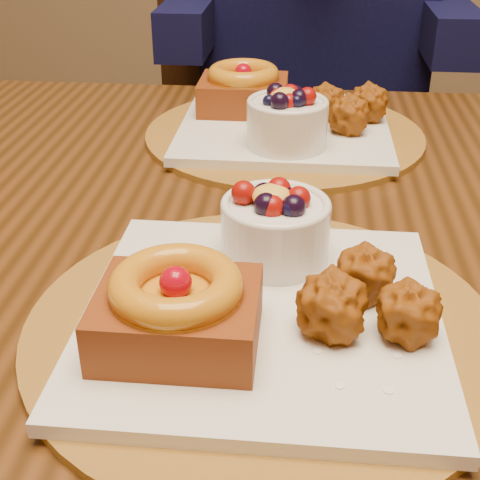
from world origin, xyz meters
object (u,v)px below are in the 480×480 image
place_setting_near (259,296)px  chair_far (251,184)px  place_setting_far (282,117)px  dining_table (274,268)px

place_setting_near → chair_far: bearing=95.0°
chair_far → place_setting_far: bearing=-76.5°
place_setting_far → chair_far: (-0.07, 0.42, -0.29)m
place_setting_near → place_setting_far: size_ratio=1.00×
dining_table → place_setting_near: place_setting_near is taller
place_setting_far → chair_far: bearing=100.0°
dining_table → place_setting_near: (-0.00, -0.21, 0.11)m
place_setting_near → chair_far: size_ratio=0.43×
place_setting_near → place_setting_far: (-0.00, 0.43, 0.00)m
dining_table → chair_far: bearing=97.0°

